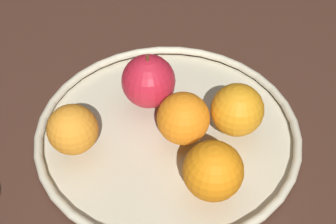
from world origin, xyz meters
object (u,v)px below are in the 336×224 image
at_px(orange_back_right, 237,110).
at_px(orange_front_right, 183,118).
at_px(orange_center, 73,130).
at_px(orange_front_left, 213,171).
at_px(fruit_bowl, 168,131).
at_px(apple, 148,81).

relative_size(orange_back_right, orange_front_right, 1.02).
bearing_deg(orange_front_right, orange_center, 81.40).
distance_m(orange_center, orange_front_left, 0.19).
relative_size(fruit_bowl, apple, 4.37).
xyz_separation_m(apple, orange_front_right, (-0.08, -0.03, -0.00)).
xyz_separation_m(orange_back_right, orange_center, (0.03, 0.22, -0.00)).
relative_size(apple, orange_center, 1.27).
bearing_deg(orange_front_left, orange_front_right, 4.80).
height_order(orange_center, orange_front_left, orange_front_left).
distance_m(orange_front_right, orange_front_left, 0.10).
bearing_deg(orange_front_left, apple, 11.17).
xyz_separation_m(apple, orange_front_left, (-0.18, -0.04, -0.00)).
bearing_deg(orange_front_right, apple, 18.21).
relative_size(orange_back_right, orange_center, 1.08).
height_order(fruit_bowl, orange_front_left, orange_front_left).
xyz_separation_m(fruit_bowl, apple, (0.06, 0.01, 0.05)).
bearing_deg(orange_front_left, fruit_bowl, 10.80).
height_order(orange_back_right, orange_front_left, orange_front_left).
relative_size(apple, orange_front_right, 1.20).
height_order(orange_back_right, orange_front_right, orange_back_right).
xyz_separation_m(apple, orange_back_right, (-0.09, -0.10, -0.00)).
height_order(apple, orange_front_right, apple).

